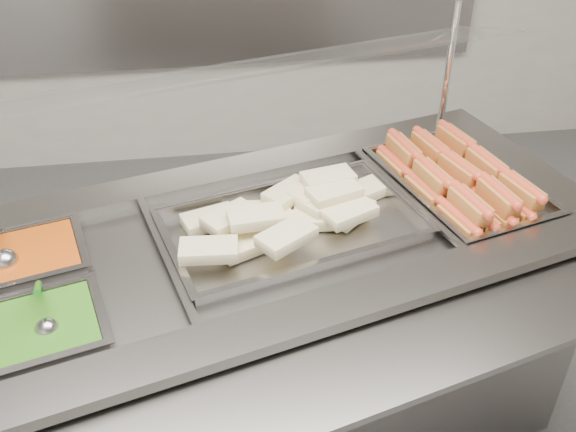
{
  "coord_description": "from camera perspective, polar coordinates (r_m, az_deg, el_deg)",
  "views": [
    {
      "loc": [
        -0.05,
        -1.04,
        1.95
      ],
      "look_at": [
        0.16,
        0.42,
        0.93
      ],
      "focal_mm": 40.0,
      "sensor_mm": 36.0,
      "label": 1
    }
  ],
  "objects": [
    {
      "name": "tray_rail",
      "position": [
        1.48,
        6.41,
        -13.28
      ],
      "size": [
        1.82,
        0.83,
        0.05
      ],
      "color": "gray",
      "rests_on": "steam_counter"
    },
    {
      "name": "pan_wraps",
      "position": [
        1.83,
        0.29,
        -1.21
      ],
      "size": [
        0.77,
        0.57,
        0.07
      ],
      "color": "gray",
      "rests_on": "steam_counter"
    },
    {
      "name": "pan_peas",
      "position": [
        1.62,
        -21.46,
        -10.2
      ],
      "size": [
        0.36,
        0.31,
        0.1
      ],
      "color": "gray",
      "rests_on": "steam_counter"
    },
    {
      "name": "pan_beans",
      "position": [
        1.85,
        -22.34,
        -4.19
      ],
      "size": [
        0.36,
        0.31,
        0.1
      ],
      "color": "gray",
      "rests_on": "steam_counter"
    },
    {
      "name": "hotdogs_in_buns",
      "position": [
        2.05,
        14.57,
        3.29
      ],
      "size": [
        0.39,
        0.56,
        0.12
      ],
      "color": "#B06624",
      "rests_on": "pan_hotdogs"
    },
    {
      "name": "pan_hotdogs",
      "position": [
        2.09,
        14.75,
        2.16
      ],
      "size": [
        0.48,
        0.63,
        0.1
      ],
      "color": "gray",
      "rests_on": "steam_counter"
    },
    {
      "name": "ladle",
      "position": [
        1.82,
        -23.87,
        -3.55
      ],
      "size": [
        0.09,
        0.2,
        0.14
      ],
      "color": "#A1A2A6",
      "rests_on": "pan_beans"
    },
    {
      "name": "sneeze_guard",
      "position": [
        1.8,
        -4.41,
        12.47
      ],
      "size": [
        1.69,
        0.73,
        0.44
      ],
      "color": "silver",
      "rests_on": "steam_counter"
    },
    {
      "name": "serving_spoon",
      "position": [
        1.59,
        -20.74,
        -8.78
      ],
      "size": [
        0.08,
        0.18,
        0.14
      ],
      "color": "#A1A2A6",
      "rests_on": "pan_peas"
    },
    {
      "name": "steam_counter",
      "position": [
        2.09,
        -1.29,
        -11.17
      ],
      "size": [
        2.05,
        1.32,
        0.91
      ],
      "color": "slate",
      "rests_on": "ground"
    },
    {
      "name": "tortilla_wraps",
      "position": [
        1.82,
        0.34,
        0.25
      ],
      "size": [
        0.64,
        0.43,
        0.1
      ],
      "color": "beige",
      "rests_on": "pan_wraps"
    }
  ]
}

